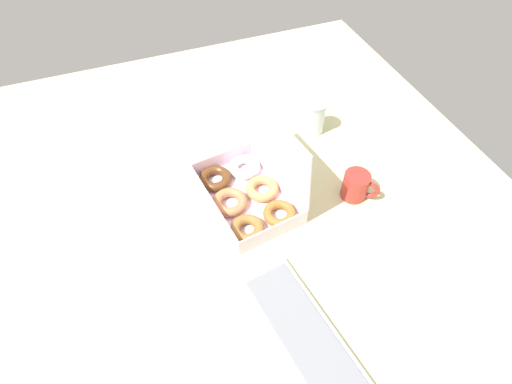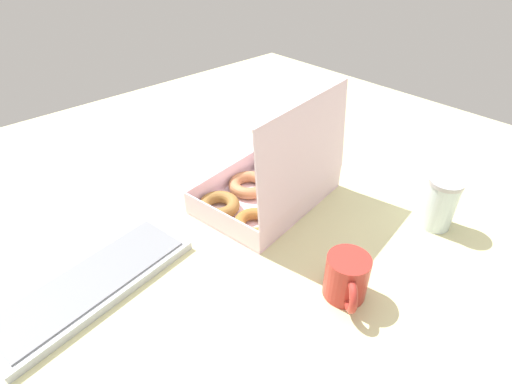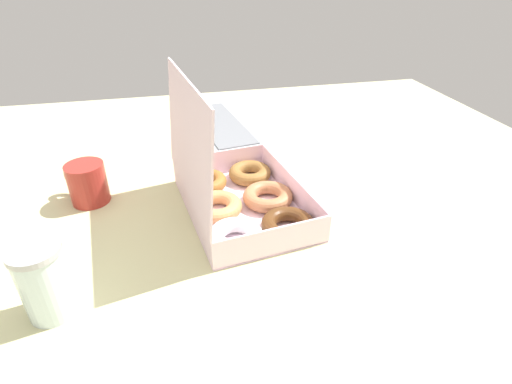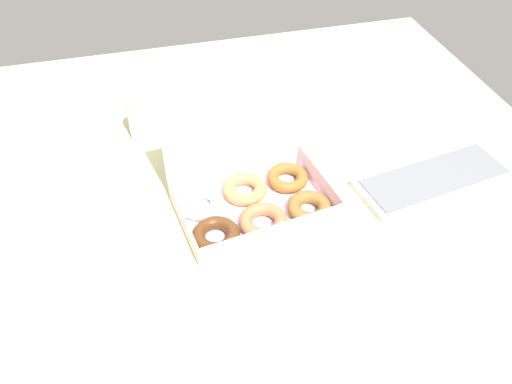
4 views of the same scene
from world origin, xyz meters
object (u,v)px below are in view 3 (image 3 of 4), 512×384
(donut_box, at_px, (239,196))
(keyboard, at_px, (221,127))
(coffee_mug, at_px, (86,182))
(glass_jar, at_px, (44,281))

(donut_box, relative_size, keyboard, 0.91)
(donut_box, distance_m, keyboard, 0.47)
(coffee_mug, bearing_deg, donut_box, -109.36)
(keyboard, bearing_deg, donut_box, 176.68)
(donut_box, bearing_deg, keyboard, -3.32)
(keyboard, height_order, glass_jar, glass_jar)
(coffee_mug, relative_size, glass_jar, 0.82)
(coffee_mug, bearing_deg, keyboard, -44.87)
(keyboard, distance_m, coffee_mug, 0.50)
(donut_box, height_order, keyboard, donut_box)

